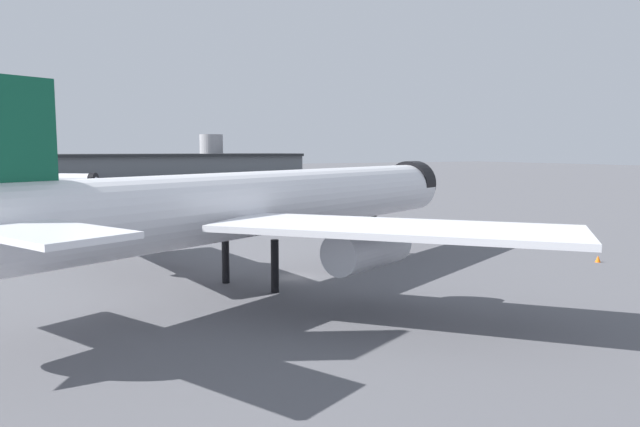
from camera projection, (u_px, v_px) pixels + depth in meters
ground at (295, 277)px, 61.78m from camera, size 900.00×900.00×0.00m
airliner_near_gate at (267, 204)px, 58.45m from camera, size 65.39×58.81×18.18m
airliner_far_taxiway at (37, 180)px, 169.87m from camera, size 35.21×31.34×10.56m
terminal_building at (118, 167)px, 252.24m from camera, size 168.59×37.71×20.35m
baggage_tug_wing at (5, 243)px, 78.61m from camera, size 3.54×2.73×1.85m
traffic_cone_near_nose at (598, 259)px, 70.10m from camera, size 0.64×0.64×0.80m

